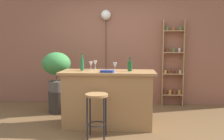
{
  "coord_description": "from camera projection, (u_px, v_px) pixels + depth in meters",
  "views": [
    {
      "loc": [
        0.39,
        -3.8,
        1.4
      ],
      "look_at": [
        0.05,
        0.55,
        0.94
      ],
      "focal_mm": 39.19,
      "sensor_mm": 36.0,
      "label": 1
    }
  ],
  "objects": [
    {
      "name": "ground",
      "position": [
        106.0,
        131.0,
        3.94
      ],
      "size": [
        12.0,
        12.0,
        0.0
      ],
      "primitive_type": "plane",
      "color": "brown"
    },
    {
      "name": "back_wall",
      "position": [
        114.0,
        44.0,
        5.73
      ],
      "size": [
        6.4,
        0.1,
        2.8
      ],
      "primitive_type": "cube",
      "color": "#8C5642",
      "rests_on": "ground"
    },
    {
      "name": "kitchen_counter",
      "position": [
        108.0,
        98.0,
        4.19
      ],
      "size": [
        1.6,
        0.68,
        0.94
      ],
      "color": "#9E7042",
      "rests_on": "ground"
    },
    {
      "name": "bar_stool",
      "position": [
        97.0,
        105.0,
        3.6
      ],
      "size": [
        0.34,
        0.34,
        0.67
      ],
      "color": "black",
      "rests_on": "ground"
    },
    {
      "name": "spice_shelf",
      "position": [
        173.0,
        64.0,
        5.53
      ],
      "size": [
        0.48,
        0.14,
        1.94
      ],
      "color": "#A87F51",
      "rests_on": "ground"
    },
    {
      "name": "plant_stool",
      "position": [
        57.0,
        102.0,
        5.0
      ],
      "size": [
        0.35,
        0.35,
        0.44
      ],
      "primitive_type": "cylinder",
      "color": "#2D2823",
      "rests_on": "ground"
    },
    {
      "name": "potted_plant",
      "position": [
        56.0,
        67.0,
        4.93
      ],
      "size": [
        0.57,
        0.51,
        0.79
      ],
      "color": "#514C47",
      "rests_on": "plant_stool"
    },
    {
      "name": "bottle_soda_blue",
      "position": [
        130.0,
        66.0,
        4.12
      ],
      "size": [
        0.07,
        0.07,
        0.23
      ],
      "color": "#194C23",
      "rests_on": "kitchen_counter"
    },
    {
      "name": "bottle_sauce_amber",
      "position": [
        82.0,
        64.0,
        4.24
      ],
      "size": [
        0.06,
        0.06,
        0.3
      ],
      "color": "#236638",
      "rests_on": "kitchen_counter"
    },
    {
      "name": "wine_glass_left",
      "position": [
        95.0,
        63.0,
        4.37
      ],
      "size": [
        0.07,
        0.07,
        0.16
      ],
      "color": "silver",
      "rests_on": "kitchen_counter"
    },
    {
      "name": "wine_glass_center",
      "position": [
        115.0,
        65.0,
        3.91
      ],
      "size": [
        0.07,
        0.07,
        0.16
      ],
      "color": "silver",
      "rests_on": "kitchen_counter"
    },
    {
      "name": "wine_glass_right",
      "position": [
        91.0,
        64.0,
        4.14
      ],
      "size": [
        0.07,
        0.07,
        0.16
      ],
      "color": "silver",
      "rests_on": "kitchen_counter"
    },
    {
      "name": "cookbook",
      "position": [
        107.0,
        71.0,
        3.95
      ],
      "size": [
        0.23,
        0.17,
        0.03
      ],
      "primitive_type": "cube",
      "rotation": [
        0.0,
        0.0,
        -0.11
      ],
      "color": "navy",
      "rests_on": "kitchen_counter"
    },
    {
      "name": "pendant_globe_light",
      "position": [
        106.0,
        16.0,
        5.57
      ],
      "size": [
        0.23,
        0.23,
        2.18
      ],
      "color": "black",
      "rests_on": "ground"
    }
  ]
}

